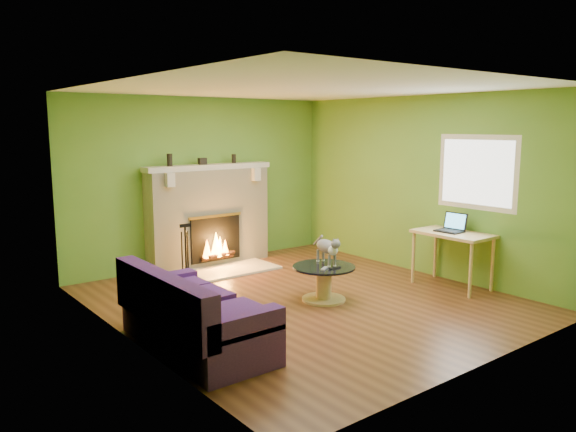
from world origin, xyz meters
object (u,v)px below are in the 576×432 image
sofa (191,318)px  desk (453,239)px  coffee_table (324,281)px  cat (326,250)px

sofa → desk: 3.83m
coffee_table → cat: bearing=32.0°
coffee_table → cat: size_ratio=1.30×
desk → sofa: bearing=176.1°
cat → desk: bearing=-8.1°
coffee_table → cat: cat is taller
desk → cat: (-1.69, 0.67, -0.03)m
desk → cat: cat is taller
sofa → coffee_table: bearing=9.8°
sofa → cat: 2.19m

